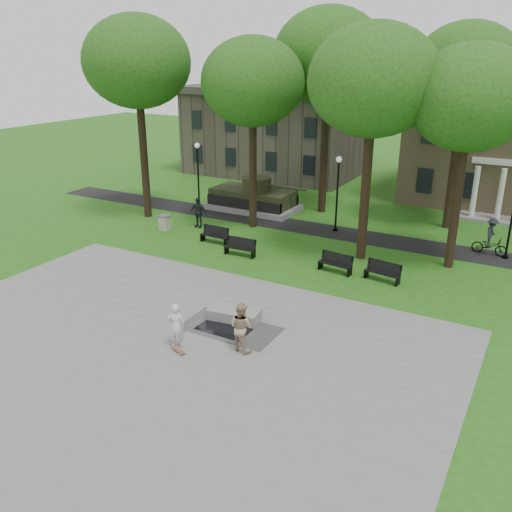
# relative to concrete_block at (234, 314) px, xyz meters

# --- Properties ---
(ground) EXTENTS (120.00, 120.00, 0.00)m
(ground) POSITION_rel_concrete_block_xyz_m (-1.25, 1.24, -0.24)
(ground) COLOR #274F12
(ground) RESTS_ON ground
(plaza) EXTENTS (22.00, 16.00, 0.02)m
(plaza) POSITION_rel_concrete_block_xyz_m (-1.25, -3.76, -0.23)
(plaza) COLOR gray
(plaza) RESTS_ON ground
(footpath) EXTENTS (44.00, 2.60, 0.01)m
(footpath) POSITION_rel_concrete_block_xyz_m (-1.25, 13.24, -0.24)
(footpath) COLOR black
(footpath) RESTS_ON ground
(building_left) EXTENTS (15.00, 10.00, 7.20)m
(building_left) POSITION_rel_concrete_block_xyz_m (-12.25, 27.74, 3.35)
(building_left) COLOR #4C443D
(building_left) RESTS_ON ground
(tree_0) EXTENTS (6.80, 6.80, 12.97)m
(tree_0) POSITION_rel_concrete_block_xyz_m (-13.25, 10.24, 9.78)
(tree_0) COLOR black
(tree_0) RESTS_ON ground
(tree_1) EXTENTS (6.20, 6.20, 11.63)m
(tree_1) POSITION_rel_concrete_block_xyz_m (-5.75, 11.74, 8.71)
(tree_1) COLOR black
(tree_1) RESTS_ON ground
(tree_2) EXTENTS (6.60, 6.60, 12.16)m
(tree_2) POSITION_rel_concrete_block_xyz_m (2.25, 9.74, 9.07)
(tree_2) COLOR black
(tree_2) RESTS_ON ground
(tree_3) EXTENTS (6.00, 6.00, 11.19)m
(tree_3) POSITION_rel_concrete_block_xyz_m (6.75, 10.74, 8.35)
(tree_3) COLOR black
(tree_3) RESTS_ON ground
(tree_4) EXTENTS (7.20, 7.20, 13.50)m
(tree_4) POSITION_rel_concrete_block_xyz_m (-3.25, 17.24, 10.15)
(tree_4) COLOR black
(tree_4) RESTS_ON ground
(tree_5) EXTENTS (6.40, 6.40, 12.44)m
(tree_5) POSITION_rel_concrete_block_xyz_m (5.25, 17.74, 9.42)
(tree_5) COLOR black
(tree_5) RESTS_ON ground
(lamp_left) EXTENTS (0.36, 0.36, 4.73)m
(lamp_left) POSITION_rel_concrete_block_xyz_m (-11.25, 13.54, 2.55)
(lamp_left) COLOR black
(lamp_left) RESTS_ON ground
(lamp_mid) EXTENTS (0.36, 0.36, 4.73)m
(lamp_mid) POSITION_rel_concrete_block_xyz_m (-0.75, 13.54, 2.55)
(lamp_mid) COLOR black
(lamp_mid) RESTS_ON ground
(tank_monument) EXTENTS (7.45, 3.40, 2.40)m
(tank_monument) POSITION_rel_concrete_block_xyz_m (-7.70, 15.24, 0.61)
(tank_monument) COLOR gray
(tank_monument) RESTS_ON ground
(puddle) EXTENTS (2.20, 1.20, 0.00)m
(puddle) POSITION_rel_concrete_block_xyz_m (0.10, -0.98, -0.22)
(puddle) COLOR black
(puddle) RESTS_ON plaza
(concrete_block) EXTENTS (2.33, 1.32, 0.45)m
(concrete_block) POSITION_rel_concrete_block_xyz_m (0.00, 0.00, 0.00)
(concrete_block) COLOR gray
(concrete_block) RESTS_ON plaza
(skateboard) EXTENTS (0.80, 0.46, 0.07)m
(skateboard) POSITION_rel_concrete_block_xyz_m (-0.47, -3.32, -0.19)
(skateboard) COLOR brown
(skateboard) RESTS_ON plaza
(skateboarder) EXTENTS (0.78, 0.74, 1.80)m
(skateboarder) POSITION_rel_concrete_block_xyz_m (-0.71, -3.03, 0.68)
(skateboarder) COLOR silver
(skateboarder) RESTS_ON plaza
(friend_watching) EXTENTS (1.07, 0.90, 1.95)m
(friend_watching) POSITION_rel_concrete_block_xyz_m (1.58, -2.03, 0.75)
(friend_watching) COLOR tan
(friend_watching) RESTS_ON plaza
(pedestrian_walker) EXTENTS (1.16, 0.48, 1.97)m
(pedestrian_walker) POSITION_rel_concrete_block_xyz_m (-8.77, 9.91, 0.74)
(pedestrian_walker) COLOR black
(pedestrian_walker) RESTS_ON ground
(cyclist) EXTENTS (1.96, 1.13, 2.12)m
(cyclist) POSITION_rel_concrete_block_xyz_m (8.35, 13.75, 0.62)
(cyclist) COLOR black
(cyclist) RESTS_ON ground
(park_bench_0) EXTENTS (1.81, 0.58, 1.00)m
(park_bench_0) POSITION_rel_concrete_block_xyz_m (-6.15, 7.89, 0.28)
(park_bench_0) COLOR black
(park_bench_0) RESTS_ON ground
(park_bench_1) EXTENTS (1.82, 0.60, 1.00)m
(park_bench_1) POSITION_rel_concrete_block_xyz_m (-3.72, 6.79, 0.28)
(park_bench_1) COLOR black
(park_bench_1) RESTS_ON ground
(park_bench_2) EXTENTS (1.84, 0.76, 1.00)m
(park_bench_2) POSITION_rel_concrete_block_xyz_m (1.79, 7.12, 0.28)
(park_bench_2) COLOR black
(park_bench_2) RESTS_ON ground
(park_bench_3) EXTENTS (1.85, 0.80, 1.00)m
(park_bench_3) POSITION_rel_concrete_block_xyz_m (4.26, 7.16, 0.28)
(park_bench_3) COLOR black
(park_bench_3) RESTS_ON ground
(trash_bin) EXTENTS (0.68, 0.68, 0.96)m
(trash_bin) POSITION_rel_concrete_block_xyz_m (-10.31, 8.39, 0.24)
(trash_bin) COLOR #AAA58C
(trash_bin) RESTS_ON ground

